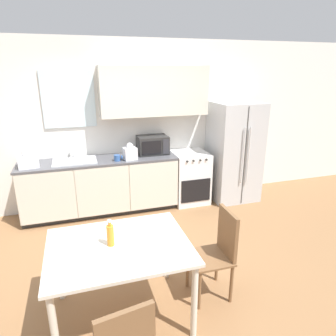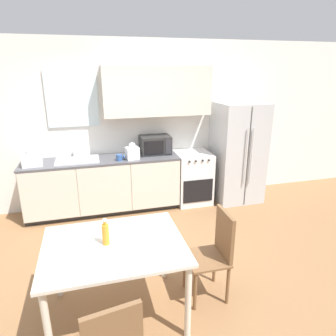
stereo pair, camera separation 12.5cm
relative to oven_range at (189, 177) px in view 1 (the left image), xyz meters
The scene contains 13 objects.
ground_plane 2.04m from the oven_range, 124.89° to the right, with size 12.00×12.00×0.00m, color olive.
wall_back 1.49m from the oven_range, 163.90° to the left, with size 12.00×0.38×2.70m.
kitchen_counter 1.51m from the oven_range, behind, with size 2.43×0.61×0.89m.
oven_range is the anchor object (origin of this frame).
refrigerator 0.90m from the oven_range, ahead, with size 0.79×0.78×1.71m.
kitchen_sink 1.93m from the oven_range, behind, with size 0.65×0.46×0.27m.
microwave 0.87m from the oven_range, behind, with size 0.49×0.36×0.30m.
coffee_mug 1.35m from the oven_range, behind, with size 0.13×0.10×0.09m.
grocery_bag_0 2.57m from the oven_range, behind, with size 0.29×0.26×0.28m.
grocery_bag_1 1.19m from the oven_range, behind, with size 0.22×0.19×0.27m.
dining_table 2.75m from the oven_range, 124.27° to the right, with size 1.24×0.95×0.77m.
dining_chair_side 2.31m from the oven_range, 103.76° to the right, with size 0.41×0.41×0.93m.
drink_bottle 2.79m from the oven_range, 125.67° to the right, with size 0.06×0.06×0.25m.
Camera 1 is at (-0.67, -2.93, 2.25)m, focal length 32.00 mm.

